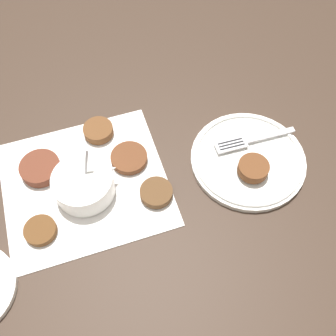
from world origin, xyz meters
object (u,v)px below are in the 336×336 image
at_px(fritter_on_plate, 253,168).
at_px(fork, 247,141).
at_px(sauce_bowl, 84,185).
at_px(serving_plate, 248,159).

distance_m(fritter_on_plate, fork, 0.07).
xyz_separation_m(sauce_bowl, fritter_on_plate, (0.31, -0.10, 0.00)).
height_order(sauce_bowl, fork, sauce_bowl).
bearing_deg(fritter_on_plate, sauce_bowl, 161.93).
distance_m(sauce_bowl, fritter_on_plate, 0.33).
bearing_deg(fork, fritter_on_plate, -111.11).
relative_size(serving_plate, fork, 1.33).
distance_m(sauce_bowl, serving_plate, 0.33).
xyz_separation_m(serving_plate, fork, (0.01, 0.03, 0.01)).
bearing_deg(serving_plate, fritter_on_plate, -108.87).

